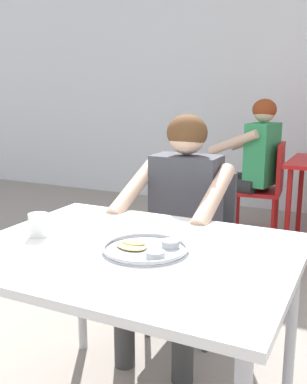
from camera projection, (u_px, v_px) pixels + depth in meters
back_wall at (293, 51)px, 4.65m from camera, size 12.00×0.12×3.40m
table_foreground at (133, 267)px, 1.61m from camera, size 1.14×0.90×0.75m
thali_tray at (146, 248)px, 1.56m from camera, size 0.30×0.30×0.03m
drinking_cup at (38, 224)px, 1.72m from camera, size 0.07×0.07×0.09m
chair_foreground at (194, 240)px, 2.48m from camera, size 0.41×0.43×0.87m
diner_foreground at (179, 213)px, 2.24m from camera, size 0.49×0.55×1.19m
chair_red_left at (266, 184)px, 3.99m from camera, size 0.48×0.44×0.86m
patron_background at (252, 156)px, 3.95m from camera, size 0.60×0.56×1.23m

